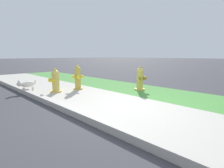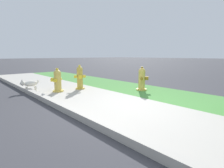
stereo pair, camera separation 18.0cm
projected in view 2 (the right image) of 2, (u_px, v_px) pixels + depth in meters
ground_plane at (131, 110)px, 3.54m from camera, size 120.00×120.00×0.00m
sidewalk_pavement at (131, 110)px, 3.54m from camera, size 18.00×1.90×0.01m
grass_verge at (176, 96)px, 4.74m from camera, size 18.00×1.74×0.01m
street_curb at (89, 120)px, 2.85m from camera, size 18.00×0.16×0.12m
fire_hydrant_mid_block at (58, 81)px, 5.23m from camera, size 0.36×0.36×0.71m
fire_hydrant_at_driveway at (142, 79)px, 5.46m from camera, size 0.36×0.36×0.75m
fire_hydrant_far_end at (80, 78)px, 5.63m from camera, size 0.35×0.37×0.79m
small_white_dog at (29, 84)px, 5.23m from camera, size 0.20×0.53×0.40m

